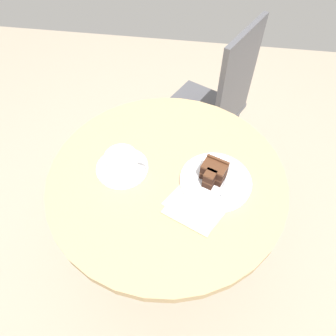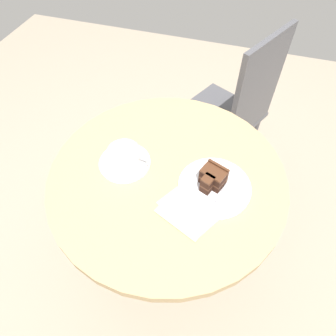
{
  "view_description": "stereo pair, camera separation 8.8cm",
  "coord_description": "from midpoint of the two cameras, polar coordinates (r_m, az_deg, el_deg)",
  "views": [
    {
      "loc": [
        0.09,
        -0.58,
        1.52
      ],
      "look_at": [
        0.01,
        -0.01,
        0.79
      ],
      "focal_mm": 32.0,
      "sensor_mm": 36.0,
      "label": 1
    },
    {
      "loc": [
        0.18,
        -0.56,
        1.52
      ],
      "look_at": [
        0.01,
        -0.01,
        0.79
      ],
      "focal_mm": 32.0,
      "sensor_mm": 36.0,
      "label": 2
    }
  ],
  "objects": [
    {
      "name": "ground_plane",
      "position": [
        1.63,
        1.5,
        -17.39
      ],
      "size": [
        4.4,
        4.4,
        0.01
      ],
      "primitive_type": "cube",
      "color": "gray",
      "rests_on": "ground"
    },
    {
      "name": "cafe_table",
      "position": [
        1.07,
        2.2,
        -5.27
      ],
      "size": [
        0.77,
        0.77,
        0.75
      ],
      "color": "tan",
      "rests_on": "ground"
    },
    {
      "name": "saucer",
      "position": [
        0.99,
        -5.82,
        0.73
      ],
      "size": [
        0.17,
        0.17,
        0.01
      ],
      "color": "white",
      "rests_on": "cafe_table"
    },
    {
      "name": "coffee_cup",
      "position": [
        0.97,
        -5.68,
        2.15
      ],
      "size": [
        0.14,
        0.1,
        0.06
      ],
      "color": "white",
      "rests_on": "saucer"
    },
    {
      "name": "teaspoon",
      "position": [
        1.01,
        -4.11,
        2.43
      ],
      "size": [
        0.1,
        0.02,
        0.0
      ],
      "rotation": [
        0.0,
        0.0,
        0.08
      ],
      "color": "#B7B7BC",
      "rests_on": "saucer"
    },
    {
      "name": "cake_plate",
      "position": [
        0.95,
        11.47,
        -3.69
      ],
      "size": [
        0.23,
        0.23,
        0.01
      ],
      "color": "white",
      "rests_on": "cafe_table"
    },
    {
      "name": "cake_slice",
      "position": [
        0.92,
        11.18,
        -2.01
      ],
      "size": [
        0.09,
        0.09,
        0.07
      ],
      "rotation": [
        0.0,
        0.0,
        4.34
      ],
      "color": "black",
      "rests_on": "cake_plate"
    },
    {
      "name": "fork",
      "position": [
        0.92,
        12.41,
        -5.74
      ],
      "size": [
        0.05,
        0.14,
        0.0
      ],
      "rotation": [
        0.0,
        0.0,
        4.47
      ],
      "color": "#B7B7BC",
      "rests_on": "cake_plate"
    },
    {
      "name": "napkin",
      "position": [
        0.9,
        7.53,
        -7.41
      ],
      "size": [
        0.23,
        0.23,
        0.0
      ],
      "rotation": [
        0.0,
        0.0,
        4.17
      ],
      "color": "beige",
      "rests_on": "cafe_table"
    },
    {
      "name": "cafe_chair",
      "position": [
        1.57,
        14.53,
        11.15
      ],
      "size": [
        0.51,
        0.51,
        0.94
      ],
      "rotation": [
        0.0,
        0.0,
        4.26
      ],
      "color": "#4C4C51",
      "rests_on": "ground"
    }
  ]
}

